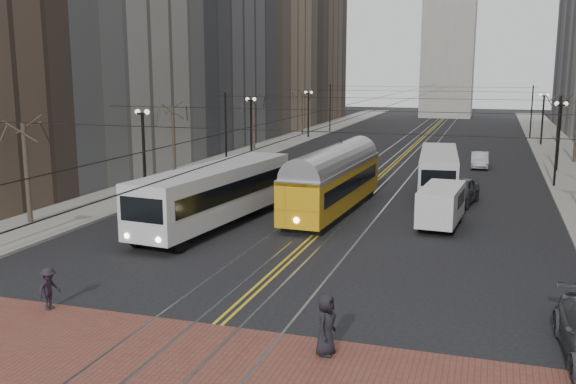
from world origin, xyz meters
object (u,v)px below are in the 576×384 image
Objects in this scene: rear_bus at (438,172)px; sedan_grey at (459,191)px; cargo_van at (441,207)px; pedestrian_a at (326,324)px; transit_bus at (216,196)px; pedestrian_d at (49,289)px; sedan_silver at (480,160)px; streetcar at (334,186)px.

sedan_grey is (1.59, -3.37, -0.62)m from rear_bus.
cargo_van is 17.56m from pedestrian_a.
transit_bus is 17.26m from rear_bus.
transit_bus reaches higher than pedestrian_d.
sedan_silver is at bearing 90.50° from cargo_van.
rear_bus is at bearing -102.44° from sedan_silver.
sedan_silver is (2.48, 13.16, -0.77)m from rear_bus.
cargo_van is 6.67m from sedan_grey.
pedestrian_a is 10.31m from pedestrian_d.
sedan_grey is at bearing -69.28° from rear_bus.
pedestrian_a is at bearing -96.64° from rear_bus.
sedan_silver is at bearing 72.26° from streetcar.
sedan_grey is 1.19× the size of sedan_silver.
cargo_van reaches higher than pedestrian_d.
pedestrian_d is (-0.51, -13.36, -0.86)m from transit_bus.
sedan_grey is 3.16× the size of pedestrian_d.
transit_bus is at bearing -118.15° from sedan_silver.
rear_bus is 7.21× the size of pedestrian_d.
streetcar is 3.19× the size of sedan_silver.
sedan_silver is at bearing -13.33° from pedestrian_d.
rear_bus is 2.71× the size of sedan_silver.
sedan_grey is at bearing 36.11° from streetcar.
streetcar reaches higher than rear_bus.
pedestrian_d is (-12.26, -16.86, -0.33)m from cargo_van.
transit_bus is 13.40m from pedestrian_d.
pedestrian_a is at bearing -96.62° from sedan_silver.
sedan_silver is at bearing 96.58° from sedan_grey.
rear_bus reaches higher than cargo_van.
streetcar reaches higher than sedan_grey.
cargo_van is at bearing -95.43° from sedan_silver.
cargo_van reaches higher than sedan_silver.
streetcar reaches higher than pedestrian_d.
sedan_silver is at bearing 74.71° from rear_bus.
cargo_van is (6.50, -2.00, -0.43)m from streetcar.
sedan_silver is 42.32m from pedestrian_d.
streetcar is 2.60× the size of cargo_van.
streetcar is 6.81m from cargo_van.
cargo_van is 23.22m from sedan_silver.
sedan_grey is at bearing 45.97° from transit_bus.
sedan_silver is 2.17× the size of pedestrian_a.
pedestrian_d is at bearing -109.03° from sedan_grey.
rear_bus is 27.48m from pedestrian_a.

